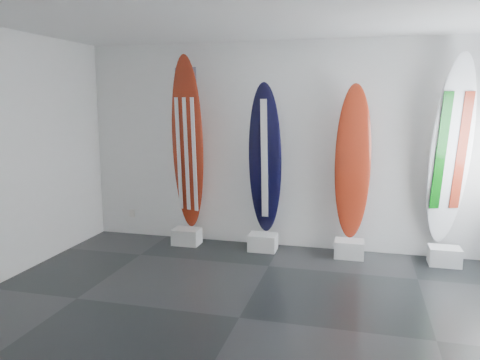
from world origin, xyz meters
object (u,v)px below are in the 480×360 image
(surfboard_navy, at_px, (265,159))
(surfboard_swiss, at_px, (353,163))
(surfboard_italy, at_px, (451,152))
(surfboard_usa, at_px, (187,143))

(surfboard_navy, distance_m, surfboard_swiss, 1.23)
(surfboard_swiss, bearing_deg, surfboard_italy, -4.13)
(surfboard_italy, bearing_deg, surfboard_usa, 160.07)
(surfboard_usa, xyz_separation_m, surfboard_italy, (3.64, 0.00, -0.03))
(surfboard_italy, bearing_deg, surfboard_swiss, 160.07)
(surfboard_usa, relative_size, surfboard_swiss, 1.20)
(surfboard_swiss, xyz_separation_m, surfboard_italy, (1.23, 0.00, 0.19))
(surfboard_navy, distance_m, surfboard_italy, 2.47)
(surfboard_usa, distance_m, surfboard_swiss, 2.42)
(surfboard_usa, height_order, surfboard_swiss, surfboard_usa)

